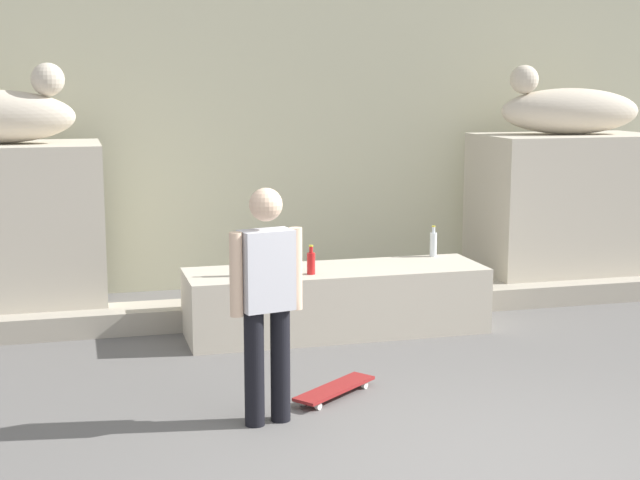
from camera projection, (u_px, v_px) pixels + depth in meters
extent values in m
plane|color=#605E5B|center=(484.00, 471.00, 5.80)|extent=(40.00, 40.00, 0.00)
cube|color=beige|center=(566.00, 212.00, 10.79)|extent=(2.02, 1.22, 1.78)
sphere|color=beige|center=(48.00, 79.00, 9.00)|extent=(0.32, 0.32, 0.32)
ellipsoid|color=beige|center=(570.00, 111.00, 10.60)|extent=(1.67, 0.79, 0.52)
sphere|color=beige|center=(524.00, 79.00, 10.47)|extent=(0.32, 0.32, 0.32)
cube|color=beige|center=(336.00, 301.00, 8.92)|extent=(2.85, 0.86, 0.62)
cylinder|color=black|center=(254.00, 369.00, 6.50)|extent=(0.14, 0.14, 0.82)
cylinder|color=black|center=(280.00, 365.00, 6.59)|extent=(0.14, 0.14, 0.82)
cube|color=silver|center=(266.00, 270.00, 6.43)|extent=(0.39, 0.27, 0.56)
sphere|color=beige|center=(266.00, 205.00, 6.35)|extent=(0.23, 0.23, 0.23)
cylinder|color=beige|center=(236.00, 275.00, 6.33)|extent=(0.09, 0.09, 0.58)
cylinder|color=beige|center=(296.00, 269.00, 6.53)|extent=(0.09, 0.09, 0.58)
cube|color=maroon|center=(335.00, 388.00, 7.14)|extent=(0.75, 0.65, 0.02)
cylinder|color=white|center=(350.00, 382.00, 7.42)|extent=(0.06, 0.06, 0.06)
cylinder|color=white|center=(365.00, 385.00, 7.34)|extent=(0.06, 0.06, 0.06)
cylinder|color=white|center=(303.00, 402.00, 6.95)|extent=(0.06, 0.06, 0.06)
cylinder|color=white|center=(318.00, 406.00, 6.87)|extent=(0.06, 0.06, 0.06)
cylinder|color=silver|center=(433.00, 245.00, 9.46)|extent=(0.07, 0.07, 0.24)
cylinder|color=silver|center=(434.00, 230.00, 9.44)|extent=(0.03, 0.03, 0.06)
cylinder|color=yellow|center=(434.00, 226.00, 9.43)|extent=(0.04, 0.04, 0.01)
cylinder|color=#194C99|center=(240.00, 263.00, 8.51)|extent=(0.08, 0.08, 0.24)
cylinder|color=#194C99|center=(240.00, 246.00, 8.49)|extent=(0.04, 0.04, 0.06)
cylinder|color=yellow|center=(240.00, 242.00, 8.48)|extent=(0.04, 0.04, 0.01)
cylinder|color=red|center=(311.00, 264.00, 8.60)|extent=(0.08, 0.08, 0.20)
cylinder|color=red|center=(311.00, 250.00, 8.58)|extent=(0.03, 0.03, 0.06)
cylinder|color=yellow|center=(311.00, 246.00, 8.57)|extent=(0.04, 0.04, 0.01)
cube|color=#A9A08F|center=(320.00, 307.00, 9.53)|extent=(8.24, 0.50, 0.22)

